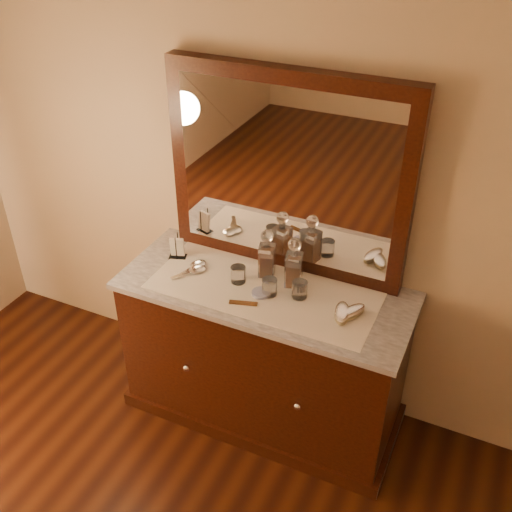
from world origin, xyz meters
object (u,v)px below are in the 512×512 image
at_px(brush_near, 342,313).
at_px(hand_mirror_inner, 194,270).
at_px(napkin_rack, 177,248).
at_px(decanter_right, 294,267).
at_px(dresser_cabinet, 264,356).
at_px(comb, 243,303).
at_px(mirror_frame, 287,175).
at_px(brush_far, 352,312).
at_px(decanter_left, 267,258).
at_px(hand_mirror_outer, 196,266).
at_px(pin_dish, 261,293).

bearing_deg(brush_near, hand_mirror_inner, 177.83).
bearing_deg(hand_mirror_inner, napkin_rack, 150.32).
bearing_deg(napkin_rack, decanter_right, 2.48).
relative_size(dresser_cabinet, comb, 10.43).
bearing_deg(decanter_right, mirror_frame, 125.63).
bearing_deg(brush_far, brush_near, -143.32).
bearing_deg(decanter_left, dresser_cabinet, -70.78).
distance_m(brush_near, hand_mirror_inner, 0.78).
xyz_separation_m(comb, decanter_left, (0.00, 0.26, 0.09)).
xyz_separation_m(decanter_right, brush_near, (0.29, -0.14, -0.08)).
relative_size(comb, hand_mirror_inner, 0.71).
distance_m(napkin_rack, brush_far, 0.97).
height_order(mirror_frame, hand_mirror_outer, mirror_frame).
height_order(decanter_left, hand_mirror_outer, decanter_left).
bearing_deg(comb, hand_mirror_outer, 137.55).
bearing_deg(pin_dish, hand_mirror_inner, 175.48).
distance_m(brush_near, hand_mirror_outer, 0.80).
distance_m(decanter_right, hand_mirror_outer, 0.52).
relative_size(mirror_frame, pin_dish, 13.66).
bearing_deg(mirror_frame, brush_near, -36.31).
relative_size(brush_near, hand_mirror_inner, 0.87).
distance_m(comb, hand_mirror_outer, 0.39).
bearing_deg(napkin_rack, brush_far, -4.97).
height_order(mirror_frame, napkin_rack, mirror_frame).
height_order(dresser_cabinet, hand_mirror_outer, hand_mirror_outer).
bearing_deg(napkin_rack, decanter_left, 5.78).
xyz_separation_m(comb, brush_near, (0.45, 0.10, 0.02)).
xyz_separation_m(decanter_left, brush_near, (0.44, -0.16, -0.08)).
bearing_deg(decanter_left, brush_far, -15.43).
height_order(brush_far, hand_mirror_outer, brush_far).
relative_size(dresser_cabinet, mirror_frame, 1.17).
xyz_separation_m(napkin_rack, hand_mirror_outer, (0.13, -0.05, -0.04)).
relative_size(mirror_frame, napkin_rack, 8.99).
relative_size(pin_dish, comb, 0.65).
relative_size(mirror_frame, brush_near, 7.28).
bearing_deg(brush_far, decanter_left, 164.57).
xyz_separation_m(pin_dish, comb, (-0.04, -0.10, -0.00)).
bearing_deg(decanter_right, decanter_left, 171.84).
distance_m(dresser_cabinet, brush_near, 0.62).
bearing_deg(brush_near, pin_dish, -179.95).
distance_m(brush_far, hand_mirror_inner, 0.82).
relative_size(dresser_cabinet, decanter_right, 5.34).
relative_size(comb, decanter_left, 0.52).
distance_m(pin_dish, napkin_rack, 0.54).
distance_m(pin_dish, hand_mirror_outer, 0.40).
bearing_deg(brush_near, comb, -167.32).
distance_m(napkin_rack, decanter_right, 0.64).
height_order(comb, decanter_right, decanter_right).
distance_m(mirror_frame, pin_dish, 0.57).
distance_m(dresser_cabinet, brush_far, 0.64).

